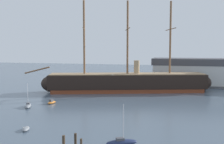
{
  "coord_description": "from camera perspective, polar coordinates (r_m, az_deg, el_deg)",
  "views": [
    {
      "loc": [
        18.0,
        -30.7,
        14.88
      ],
      "look_at": [
        -1.28,
        42.01,
        8.03
      ],
      "focal_mm": 43.41,
      "sensor_mm": 36.0,
      "label": 1
    }
  ],
  "objects": [
    {
      "name": "sailboat_mid_left",
      "position": [
        70.8,
        -17.27,
        -6.75
      ],
      "size": [
        3.31,
        4.77,
        6.04
      ],
      "color": "gray",
      "rests_on": "ground"
    },
    {
      "name": "motorboat_alongside_bow",
      "position": [
        73.86,
        -12.6,
        -6.21
      ],
      "size": [
        1.75,
        3.06,
        1.21
      ],
      "color": "orange",
      "rests_on": "ground"
    },
    {
      "name": "sailboat_foreground_right",
      "position": [
        42.46,
        2.04,
        -14.55
      ],
      "size": [
        5.0,
        3.53,
        6.34
      ],
      "color": "#1E284C",
      "rests_on": "ground"
    },
    {
      "name": "motorboat_distant_centre",
      "position": [
        98.61,
        4.51,
        -3.16
      ],
      "size": [
        3.91,
        3.86,
        1.63
      ],
      "color": "#1E284C",
      "rests_on": "ground"
    },
    {
      "name": "seagull_in_flight",
      "position": [
        56.77,
        0.13,
        -0.66
      ],
      "size": [
        0.41,
        1.25,
        0.14
      ],
      "color": "silver"
    },
    {
      "name": "dinghy_foreground_left",
      "position": [
        51.98,
        -17.69,
        -11.32
      ],
      "size": [
        2.01,
        2.9,
        0.63
      ],
      "color": "gray",
      "rests_on": "ground"
    },
    {
      "name": "mooring_piling_left_pair",
      "position": [
        41.46,
        -6.51,
        -14.76
      ],
      "size": [
        0.34,
        0.34,
        1.49
      ],
      "primitive_type": "cylinder",
      "color": "#423323",
      "rests_on": "ground"
    },
    {
      "name": "mooring_piling_right_pair",
      "position": [
        42.71,
        -7.7,
        -13.89
      ],
      "size": [
        0.39,
        0.39,
        1.89
      ],
      "primitive_type": "cylinder",
      "color": "#382B1E",
      "rests_on": "ground"
    },
    {
      "name": "mooring_piling_nearest",
      "position": [
        41.0,
        -10.14,
        -14.51
      ],
      "size": [
        0.43,
        0.43,
        2.22
      ],
      "primitive_type": "cylinder",
      "color": "#423323",
      "rests_on": "ground"
    },
    {
      "name": "dinghy_far_left",
      "position": [
        99.92,
        -11.99,
        -3.35
      ],
      "size": [
        1.85,
        0.95,
        0.42
      ],
      "color": "#7FB2D6",
      "rests_on": "ground"
    },
    {
      "name": "tall_ship",
      "position": [
        90.73,
        3.25,
        -2.15
      ],
      "size": [
        60.63,
        24.02,
        30.07
      ],
      "color": "brown",
      "rests_on": "ground"
    }
  ]
}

